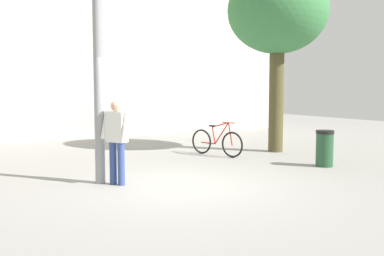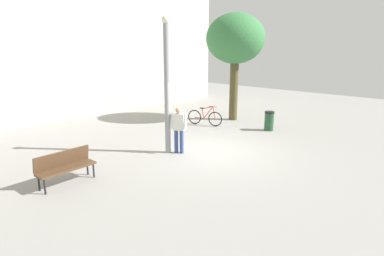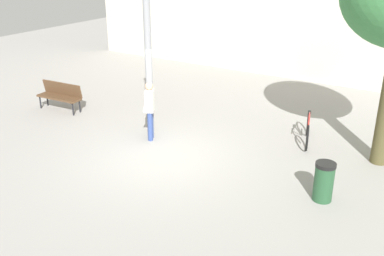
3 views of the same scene
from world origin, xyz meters
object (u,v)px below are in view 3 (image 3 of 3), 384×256
(person_by_lamppost, at_px, (150,107))
(trash_bin, at_px, (324,182))
(lamppost, at_px, (148,49))
(park_bench, at_px, (60,94))
(bicycle_red, at_px, (308,129))

(person_by_lamppost, bearing_deg, trash_bin, -7.09)
(lamppost, bearing_deg, trash_bin, -10.20)
(park_bench, relative_size, trash_bin, 1.85)
(lamppost, xyz_separation_m, person_by_lamppost, (0.23, -0.33, -1.53))
(person_by_lamppost, height_order, trash_bin, person_by_lamppost)
(bicycle_red, relative_size, trash_bin, 1.97)
(lamppost, distance_m, person_by_lamppost, 1.58)
(person_by_lamppost, distance_m, trash_bin, 5.17)
(bicycle_red, height_order, trash_bin, bicycle_red)
(person_by_lamppost, xyz_separation_m, trash_bin, (5.10, -0.63, -0.52))
(park_bench, bearing_deg, lamppost, -0.60)
(park_bench, height_order, trash_bin, park_bench)
(bicycle_red, bearing_deg, person_by_lamppost, -150.57)
(person_by_lamppost, distance_m, park_bench, 4.05)
(person_by_lamppost, bearing_deg, bicycle_red, 29.43)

